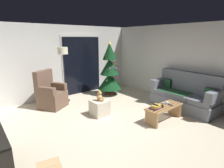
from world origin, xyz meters
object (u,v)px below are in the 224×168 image
(coffee_table, at_px, (164,111))
(armchair, at_px, (51,95))
(book_stack, at_px, (156,107))
(ottoman, at_px, (100,108))
(remote_graphite, at_px, (170,105))
(remote_silver, at_px, (165,103))
(remote_white, at_px, (167,102))
(floor_lamp, at_px, (63,56))
(christmas_tree, at_px, (110,71))
(couch, at_px, (184,95))
(remote_black, at_px, (163,106))
(cell_phone, at_px, (156,105))
(teddy_bear_honey, at_px, (100,96))

(coffee_table, height_order, armchair, armchair)
(book_stack, xyz_separation_m, ottoman, (-0.75, 1.30, -0.24))
(remote_graphite, bearing_deg, coffee_table, 174.89)
(remote_silver, bearing_deg, ottoman, 109.61)
(remote_white, distance_m, floor_lamp, 3.45)
(coffee_table, xyz_separation_m, christmas_tree, (0.31, 2.62, 0.61))
(couch, bearing_deg, remote_graphite, -169.59)
(couch, distance_m, floor_lamp, 3.93)
(coffee_table, bearing_deg, floor_lamp, 113.91)
(remote_graphite, distance_m, ottoman, 1.86)
(book_stack, bearing_deg, couch, 4.01)
(remote_white, xyz_separation_m, armchair, (-2.15, 2.63, -0.01))
(christmas_tree, bearing_deg, remote_graphite, -93.04)
(armchair, bearing_deg, ottoman, -59.68)
(book_stack, height_order, christmas_tree, christmas_tree)
(remote_black, relative_size, armchair, 0.14)
(cell_phone, bearing_deg, coffee_table, -8.61)
(remote_white, relative_size, book_stack, 0.56)
(remote_graphite, height_order, ottoman, remote_graphite)
(couch, height_order, floor_lamp, floor_lamp)
(christmas_tree, bearing_deg, coffee_table, -96.66)
(remote_silver, xyz_separation_m, armchair, (-2.04, 2.63, -0.01))
(couch, xyz_separation_m, floor_lamp, (-2.49, 2.83, 1.11))
(ottoman, bearing_deg, teddy_bear_honey, -50.94)
(remote_black, height_order, remote_graphite, same)
(remote_white, bearing_deg, cell_phone, -149.17)
(remote_silver, xyz_separation_m, cell_phone, (-0.48, -0.06, 0.09))
(remote_black, height_order, cell_phone, cell_phone)
(couch, xyz_separation_m, remote_graphite, (-1.02, -0.19, 0.01))
(remote_white, relative_size, christmas_tree, 0.08)
(book_stack, xyz_separation_m, cell_phone, (0.00, 0.00, 0.05))
(remote_black, bearing_deg, cell_phone, -132.39)
(cell_phone, height_order, teddy_bear_honey, teddy_bear_honey)
(coffee_table, distance_m, armchair, 3.32)
(floor_lamp, bearing_deg, remote_black, -67.16)
(coffee_table, height_order, book_stack, book_stack)
(remote_black, height_order, armchair, armchair)
(couch, xyz_separation_m, remote_white, (-0.92, -0.04, 0.01))
(remote_black, height_order, book_stack, book_stack)
(coffee_table, height_order, remote_graphite, remote_graphite)
(couch, height_order, book_stack, couch)
(remote_graphite, bearing_deg, remote_black, 178.61)
(remote_silver, bearing_deg, cell_phone, 161.89)
(christmas_tree, relative_size, armchair, 1.74)
(remote_white, xyz_separation_m, remote_black, (-0.33, -0.08, 0.00))
(remote_silver, distance_m, cell_phone, 0.49)
(floor_lamp, bearing_deg, coffee_table, -66.09)
(book_stack, bearing_deg, christmas_tree, 76.32)
(cell_phone, relative_size, christmas_tree, 0.07)
(book_stack, distance_m, armchair, 3.12)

